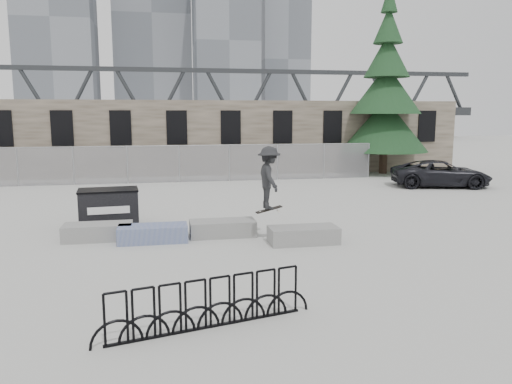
# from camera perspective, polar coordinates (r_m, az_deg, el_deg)

# --- Properties ---
(ground) EXTENTS (120.00, 120.00, 0.00)m
(ground) POSITION_cam_1_polar(r_m,az_deg,el_deg) (15.38, -6.93, -5.15)
(ground) COLOR #A8A8A4
(ground) RESTS_ON ground
(stone_wall) EXTENTS (36.00, 2.58, 4.50)m
(stone_wall) POSITION_cam_1_polar(r_m,az_deg,el_deg) (31.17, -9.08, 6.16)
(stone_wall) COLOR brown
(stone_wall) RESTS_ON ground
(chainlink_fence) EXTENTS (22.06, 0.06, 2.02)m
(chainlink_fence) POSITION_cam_1_polar(r_m,az_deg,el_deg) (27.53, -8.77, 3.26)
(chainlink_fence) COLOR gray
(chainlink_fence) RESTS_ON ground
(planter_far_left) EXTENTS (2.00, 0.90, 0.48)m
(planter_far_left) POSITION_cam_1_polar(r_m,az_deg,el_deg) (15.65, -17.62, -4.27)
(planter_far_left) COLOR gray
(planter_far_left) RESTS_ON ground
(planter_center_left) EXTENTS (2.00, 0.90, 0.48)m
(planter_center_left) POSITION_cam_1_polar(r_m,az_deg,el_deg) (15.01, -11.70, -4.59)
(planter_center_left) COLOR #2F458E
(planter_center_left) RESTS_ON ground
(planter_center_right) EXTENTS (2.00, 0.90, 0.48)m
(planter_center_right) POSITION_cam_1_polar(r_m,az_deg,el_deg) (15.41, -3.83, -4.07)
(planter_center_right) COLOR gray
(planter_center_right) RESTS_ON ground
(planter_offset) EXTENTS (2.00, 0.90, 0.48)m
(planter_offset) POSITION_cam_1_polar(r_m,az_deg,el_deg) (14.59, 5.44, -4.83)
(planter_offset) COLOR gray
(planter_offset) RESTS_ON ground
(dumpster) EXTENTS (2.02, 1.34, 1.26)m
(dumpster) POSITION_cam_1_polar(r_m,az_deg,el_deg) (17.27, -16.47, -1.72)
(dumpster) COLOR black
(dumpster) RESTS_ON ground
(bike_rack) EXTENTS (3.93, 1.03, 0.90)m
(bike_rack) POSITION_cam_1_polar(r_m,az_deg,el_deg) (8.97, -5.50, -12.65)
(bike_rack) COLOR black
(bike_rack) RESTS_ON ground
(spruce_tree) EXTENTS (5.34, 5.34, 11.50)m
(spruce_tree) POSITION_cam_1_polar(r_m,az_deg,el_deg) (32.14, 14.59, 10.04)
(spruce_tree) COLOR #38281E
(spruce_tree) RESTS_ON ground
(skyline_towers) EXTENTS (58.00, 28.00, 48.00)m
(skyline_towers) POSITION_cam_1_polar(r_m,az_deg,el_deg) (110.03, -11.25, 17.76)
(skyline_towers) COLOR slate
(skyline_towers) RESTS_ON ground
(truss_bridge) EXTENTS (70.00, 3.00, 9.80)m
(truss_bridge) POSITION_cam_1_polar(r_m,az_deg,el_deg) (70.74, -1.92, 9.32)
(truss_bridge) COLOR #2D3033
(truss_bridge) RESTS_ON ground
(suv) EXTENTS (5.29, 3.37, 1.36)m
(suv) POSITION_cam_1_polar(r_m,az_deg,el_deg) (27.26, 20.37, 1.99)
(suv) COLOR black
(suv) RESTS_ON ground
(skateboarder) EXTENTS (0.81, 1.23, 1.96)m
(skateboarder) POSITION_cam_1_polar(r_m,az_deg,el_deg) (14.60, 1.51, 1.64)
(skateboarder) COLOR #232425
(skateboarder) RESTS_ON ground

